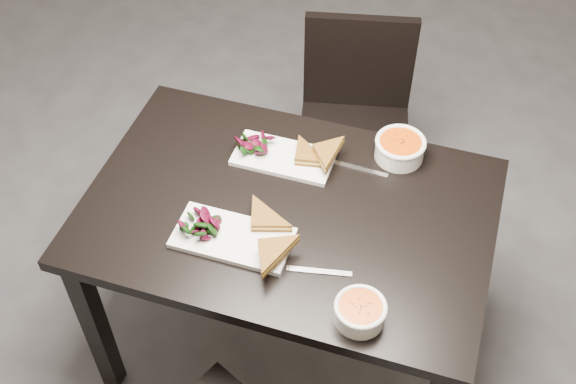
% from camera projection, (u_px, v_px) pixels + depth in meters
% --- Properties ---
extents(ground, '(5.00, 5.00, 0.00)m').
position_uv_depth(ground, '(253.00, 245.00, 2.96)').
color(ground, '#47474C').
rests_on(ground, ground).
extents(table, '(1.20, 0.80, 0.75)m').
position_uv_depth(table, '(288.00, 229.00, 2.18)').
color(table, black).
rests_on(table, ground).
extents(chair_far, '(0.50, 0.50, 0.85)m').
position_uv_depth(chair_far, '(355.00, 114.00, 2.78)').
color(chair_far, black).
rests_on(chair_far, ground).
extents(plate_near, '(0.33, 0.17, 0.02)m').
position_uv_depth(plate_near, '(233.00, 238.00, 2.02)').
color(plate_near, white).
rests_on(plate_near, table).
extents(sandwich_near, '(0.20, 0.17, 0.05)m').
position_uv_depth(sandwich_near, '(256.00, 232.00, 1.99)').
color(sandwich_near, olive).
rests_on(sandwich_near, plate_near).
extents(salad_near, '(0.10, 0.09, 0.05)m').
position_uv_depth(salad_near, '(199.00, 223.00, 2.02)').
color(salad_near, black).
rests_on(salad_near, plate_near).
extents(soup_bowl_near, '(0.14, 0.14, 0.06)m').
position_uv_depth(soup_bowl_near, '(360.00, 311.00, 1.83)').
color(soup_bowl_near, white).
rests_on(soup_bowl_near, table).
extents(cutlery_near, '(0.18, 0.05, 0.00)m').
position_uv_depth(cutlery_near, '(319.00, 271.00, 1.95)').
color(cutlery_near, silver).
rests_on(cutlery_near, table).
extents(plate_far, '(0.31, 0.16, 0.02)m').
position_uv_depth(plate_far, '(283.00, 158.00, 2.24)').
color(plate_far, white).
rests_on(plate_far, table).
extents(sandwich_far, '(0.17, 0.14, 0.05)m').
position_uv_depth(sandwich_far, '(302.00, 158.00, 2.19)').
color(sandwich_far, olive).
rests_on(sandwich_far, plate_far).
extents(salad_far, '(0.10, 0.09, 0.04)m').
position_uv_depth(salad_far, '(253.00, 144.00, 2.24)').
color(salad_far, black).
rests_on(salad_far, plate_far).
extents(soup_bowl_far, '(0.16, 0.16, 0.07)m').
position_uv_depth(soup_bowl_far, '(400.00, 147.00, 2.22)').
color(soup_bowl_far, white).
rests_on(soup_bowl_far, table).
extents(cutlery_far, '(0.18, 0.02, 0.00)m').
position_uv_depth(cutlery_far, '(360.00, 169.00, 2.21)').
color(cutlery_far, silver).
rests_on(cutlery_far, table).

